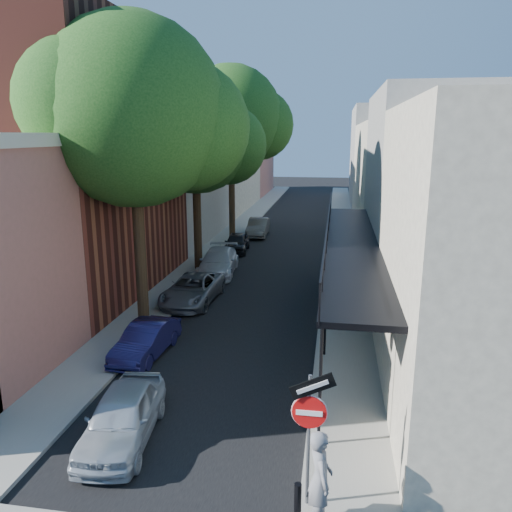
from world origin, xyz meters
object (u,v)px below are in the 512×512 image
at_px(oak_mid, 203,138).
at_px(parked_car_a, 122,416).
at_px(parked_car_b, 146,340).
at_px(pedestrian, 320,479).
at_px(oak_near, 147,116).
at_px(oak_far, 238,119).
at_px(parked_car_c, 193,289).
at_px(sign_post, 310,417).
at_px(parked_car_e, 237,243).
at_px(parked_car_d, 218,262).
at_px(bollard, 298,502).
at_px(parked_car_f, 258,227).

distance_m(oak_mid, parked_car_a, 17.03).
relative_size(parked_car_b, pedestrian, 1.75).
bearing_deg(oak_near, oak_far, 89.96).
relative_size(oak_near, parked_car_c, 2.63).
height_order(sign_post, parked_car_a, sign_post).
height_order(parked_car_a, parked_car_e, parked_car_a).
relative_size(oak_near, parked_car_e, 3.29).
relative_size(sign_post, parked_car_d, 0.66).
xyz_separation_m(parked_car_c, pedestrian, (6.00, -12.25, 0.49)).
bearing_deg(pedestrian, parked_car_d, 4.86).
bearing_deg(pedestrian, parked_car_a, 52.04).
bearing_deg(pedestrian, bollard, 75.49).
bearing_deg(pedestrian, parked_car_c, 11.59).
bearing_deg(parked_car_e, sign_post, -79.04).
distance_m(oak_near, parked_car_a, 10.74).
distance_m(parked_car_a, parked_car_d, 14.93).
height_order(parked_car_c, pedestrian, pedestrian).
distance_m(bollard, oak_far, 28.58).
height_order(bollard, parked_car_c, parked_car_c).
height_order(oak_far, parked_car_e, oak_far).
relative_size(bollard, pedestrian, 0.41).
bearing_deg(parked_car_e, parked_car_a, -90.50).
relative_size(sign_post, oak_near, 0.26).
bearing_deg(oak_far, parked_car_f, 24.39).
distance_m(parked_car_b, parked_car_d, 10.28).
xyz_separation_m(parked_car_c, parked_car_e, (0.00, 9.89, -0.01)).
relative_size(parked_car_b, parked_car_f, 0.86).
relative_size(parked_car_d, parked_car_f, 1.14).
xyz_separation_m(parked_car_e, parked_car_f, (0.56, 5.23, 0.06)).
height_order(oak_far, parked_car_f, oak_far).
distance_m(oak_near, parked_car_d, 10.24).
xyz_separation_m(parked_car_a, parked_car_b, (-1.20, 4.61, -0.07)).
xyz_separation_m(oak_near, oak_far, (0.01, 17.01, 0.38)).
bearing_deg(oak_near, parked_car_f, 85.69).
height_order(oak_far, pedestrian, oak_far).
bearing_deg(sign_post, oak_mid, 110.86).
bearing_deg(oak_near, pedestrian, -55.26).
bearing_deg(oak_far, oak_near, -90.04).
bearing_deg(oak_far, parked_car_c, -87.03).
distance_m(bollard, parked_car_a, 4.87).
xyz_separation_m(bollard, parked_car_d, (-5.57, 16.97, 0.13)).
bearing_deg(oak_far, oak_mid, -90.41).
distance_m(parked_car_b, parked_car_f, 20.68).
relative_size(bollard, oak_mid, 0.08).
height_order(oak_far, parked_car_a, oak_far).
relative_size(oak_near, pedestrian, 5.90).
xyz_separation_m(parked_car_b, parked_car_c, (0.00, 5.55, 0.04)).
bearing_deg(parked_car_c, oak_near, -104.69).
distance_m(oak_far, parked_car_a, 25.91).
distance_m(oak_near, oak_far, 17.01).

